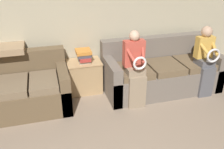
{
  "coord_description": "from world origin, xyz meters",
  "views": [
    {
      "loc": [
        -0.63,
        -1.29,
        2.31
      ],
      "look_at": [
        0.24,
        1.8,
        0.74
      ],
      "focal_mm": 40.0,
      "sensor_mm": 36.0,
      "label": 1
    }
  ],
  "objects_px": {
    "couch_main": "(160,72)",
    "couch_side": "(16,91)",
    "throw_pillow": "(9,49)",
    "child_right_seated": "(206,58)",
    "book_stack": "(84,55)",
    "side_shelf": "(85,76)",
    "child_left_seated": "(135,67)"
  },
  "relations": [
    {
      "from": "child_right_seated",
      "to": "side_shelf",
      "type": "distance_m",
      "value": 2.15
    },
    {
      "from": "child_right_seated",
      "to": "throw_pillow",
      "type": "xyz_separation_m",
      "value": [
        -3.2,
        0.7,
        0.25
      ]
    },
    {
      "from": "child_left_seated",
      "to": "throw_pillow",
      "type": "bearing_deg",
      "value": 159.98
    },
    {
      "from": "throw_pillow",
      "to": "couch_main",
      "type": "bearing_deg",
      "value": -7.29
    },
    {
      "from": "couch_main",
      "to": "couch_side",
      "type": "xyz_separation_m",
      "value": [
        -2.54,
        0.01,
        -0.01
      ]
    },
    {
      "from": "child_right_seated",
      "to": "throw_pillow",
      "type": "distance_m",
      "value": 3.28
    },
    {
      "from": "couch_side",
      "to": "child_right_seated",
      "type": "distance_m",
      "value": 3.22
    },
    {
      "from": "couch_side",
      "to": "child_right_seated",
      "type": "xyz_separation_m",
      "value": [
        3.18,
        -0.38,
        0.36
      ]
    },
    {
      "from": "child_left_seated",
      "to": "book_stack",
      "type": "relative_size",
      "value": 4.04
    },
    {
      "from": "couch_side",
      "to": "book_stack",
      "type": "xyz_separation_m",
      "value": [
        1.17,
        0.27,
        0.38
      ]
    },
    {
      "from": "couch_main",
      "to": "child_right_seated",
      "type": "relative_size",
      "value": 1.7
    },
    {
      "from": "book_stack",
      "to": "child_right_seated",
      "type": "bearing_deg",
      "value": -17.93
    },
    {
      "from": "couch_main",
      "to": "child_right_seated",
      "type": "distance_m",
      "value": 0.82
    },
    {
      "from": "couch_side",
      "to": "side_shelf",
      "type": "relative_size",
      "value": 2.79
    },
    {
      "from": "couch_side",
      "to": "book_stack",
      "type": "relative_size",
      "value": 5.45
    },
    {
      "from": "couch_side",
      "to": "book_stack",
      "type": "height_order",
      "value": "couch_side"
    },
    {
      "from": "child_right_seated",
      "to": "couch_main",
      "type": "bearing_deg",
      "value": 150.17
    },
    {
      "from": "child_right_seated",
      "to": "couch_side",
      "type": "bearing_deg",
      "value": 173.23
    },
    {
      "from": "couch_side",
      "to": "throw_pillow",
      "type": "distance_m",
      "value": 0.69
    },
    {
      "from": "child_left_seated",
      "to": "child_right_seated",
      "type": "distance_m",
      "value": 1.29
    },
    {
      "from": "couch_main",
      "to": "child_right_seated",
      "type": "bearing_deg",
      "value": -29.83
    },
    {
      "from": "child_left_seated",
      "to": "side_shelf",
      "type": "distance_m",
      "value": 1.04
    },
    {
      "from": "side_shelf",
      "to": "child_left_seated",
      "type": "bearing_deg",
      "value": -41.86
    },
    {
      "from": "side_shelf",
      "to": "book_stack",
      "type": "height_order",
      "value": "book_stack"
    },
    {
      "from": "couch_main",
      "to": "couch_side",
      "type": "height_order",
      "value": "couch_main"
    },
    {
      "from": "couch_side",
      "to": "throw_pillow",
      "type": "bearing_deg",
      "value": 93.01
    },
    {
      "from": "side_shelf",
      "to": "couch_side",
      "type": "bearing_deg",
      "value": -166.89
    },
    {
      "from": "couch_side",
      "to": "side_shelf",
      "type": "xyz_separation_m",
      "value": [
        1.17,
        0.27,
        -0.02
      ]
    },
    {
      "from": "couch_side",
      "to": "child_left_seated",
      "type": "distance_m",
      "value": 1.96
    },
    {
      "from": "child_right_seated",
      "to": "book_stack",
      "type": "distance_m",
      "value": 2.11
    },
    {
      "from": "couch_main",
      "to": "side_shelf",
      "type": "distance_m",
      "value": 1.4
    },
    {
      "from": "couch_main",
      "to": "couch_side",
      "type": "relative_size",
      "value": 1.24
    }
  ]
}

